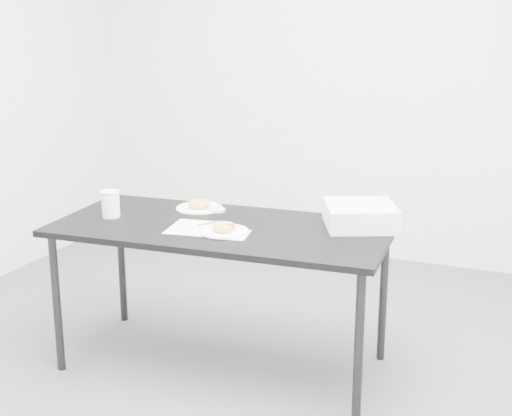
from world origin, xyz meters
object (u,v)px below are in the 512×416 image
at_px(table, 222,236).
at_px(plate_near, 224,231).
at_px(scorecard, 191,227).
at_px(bakery_box, 360,215).
at_px(coffee_cup, 111,204).
at_px(donut_near, 224,227).
at_px(pen, 209,223).
at_px(donut_far, 199,204).
at_px(plate_far, 199,208).

relative_size(table, plate_near, 7.18).
height_order(scorecard, bakery_box, bakery_box).
distance_m(table, coffee_cup, 0.59).
bearing_deg(donut_near, bakery_box, 32.29).
xyz_separation_m(pen, donut_far, (-0.17, 0.23, 0.02)).
distance_m(donut_near, donut_far, 0.45).
bearing_deg(coffee_cup, bakery_box, 15.30).
bearing_deg(donut_near, plate_far, 132.11).
bearing_deg(plate_far, table, -43.97).
xyz_separation_m(pen, bakery_box, (0.67, 0.25, 0.05)).
bearing_deg(bakery_box, coffee_cup, 170.79).
bearing_deg(pen, scorecard, -175.02).
xyz_separation_m(table, plate_far, (-0.24, 0.23, 0.06)).
bearing_deg(table, scorecard, -146.05).
bearing_deg(donut_far, pen, -53.46).
relative_size(table, scorecard, 6.56).
relative_size(pen, plate_near, 0.51).
bearing_deg(donut_far, coffee_cup, -137.32).
relative_size(scorecard, plate_near, 1.09).
relative_size(plate_near, donut_far, 2.01).
bearing_deg(donut_near, donut_far, 132.11).
distance_m(pen, donut_near, 0.16).
bearing_deg(plate_far, donut_far, 0.00).
xyz_separation_m(table, donut_far, (-0.24, 0.23, 0.08)).
bearing_deg(scorecard, donut_near, -12.90).
distance_m(table, scorecard, 0.16).
xyz_separation_m(donut_near, bakery_box, (0.55, 0.35, 0.03)).
xyz_separation_m(table, coffee_cup, (-0.57, -0.08, 0.12)).
distance_m(plate_near, coffee_cup, 0.63).
distance_m(scorecard, plate_near, 0.18).
height_order(plate_near, coffee_cup, coffee_cup).
bearing_deg(coffee_cup, plate_far, 42.68).
distance_m(donut_near, coffee_cup, 0.63).
xyz_separation_m(table, plate_near, (0.06, -0.10, 0.06)).
bearing_deg(plate_far, pen, -53.46).
bearing_deg(plate_near, table, 121.42).
height_order(table, bakery_box, bakery_box).
relative_size(scorecard, coffee_cup, 1.88).
bearing_deg(coffee_cup, donut_near, -2.11).
relative_size(donut_near, coffee_cup, 0.81).
bearing_deg(bakery_box, plate_far, 156.54).
xyz_separation_m(pen, coffee_cup, (-0.51, -0.07, 0.06)).
bearing_deg(table, donut_far, 132.24).
distance_m(scorecard, coffee_cup, 0.46).
xyz_separation_m(table, scorecard, (-0.12, -0.09, 0.06)).
relative_size(pen, bakery_box, 0.36).
bearing_deg(bakery_box, table, 177.20).
bearing_deg(donut_far, bakery_box, 1.05).
bearing_deg(plate_near, scorecard, 176.04).
xyz_separation_m(donut_far, bakery_box, (0.85, 0.02, 0.03)).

